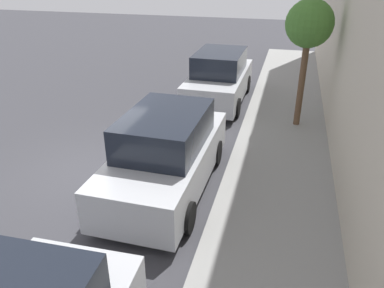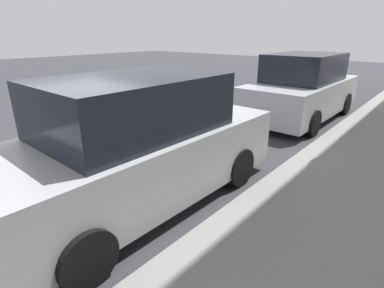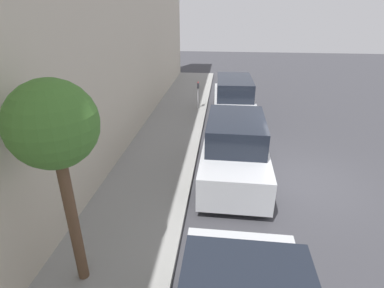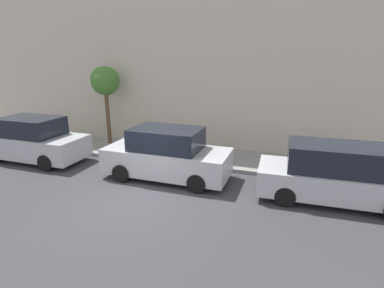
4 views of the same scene
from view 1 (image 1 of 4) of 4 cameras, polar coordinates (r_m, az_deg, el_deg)
name	(u,v)px [view 1 (image 1 of 4)]	position (r m, az deg, el deg)	size (l,w,h in m)	color
ground_plane	(92,171)	(10.42, -15.00, -4.01)	(60.00, 60.00, 0.00)	#38383D
sidewalk	(276,195)	(9.20, 12.68, -7.55)	(2.71, 32.00, 0.15)	gray
parked_suv_second	(166,154)	(8.95, -3.94, -1.54)	(2.08, 4.83, 1.98)	#B7BABF
parked_suv_third	(219,78)	(14.85, 4.19, 9.93)	(2.08, 4.82, 1.98)	#B7BABF
street_tree	(309,26)	(12.19, 17.43, 16.79)	(1.43, 1.43, 3.96)	brown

